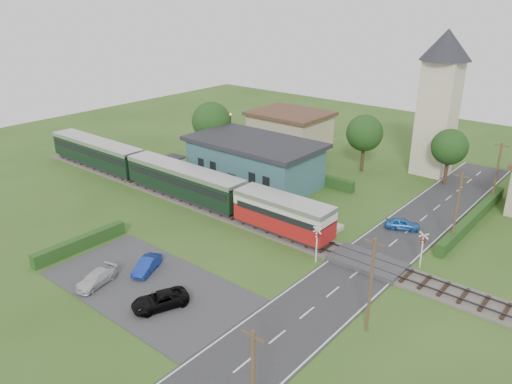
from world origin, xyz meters
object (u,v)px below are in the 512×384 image
Objects in this scene: house_west at (290,130)px; crossing_signal_far at (423,245)px; car_on_road at (402,224)px; church_tower at (440,92)px; car_park_dark at (160,300)px; crossing_signal_near at (317,239)px; car_park_blue at (147,265)px; equipment_hut at (173,167)px; pedestrian_far at (190,175)px; train at (165,174)px; car_park_silver at (96,278)px; station_building at (254,161)px; pedestrian_near at (257,197)px.

house_west reaches higher than crossing_signal_far.
car_on_road is (-4.24, 5.83, -1.53)m from crossing_signal_far.
car_park_dark is at bearing -95.03° from church_tower.
crossing_signal_near is at bearing 139.54° from car_on_road.
car_park_blue is (-8.37, -38.66, -9.59)m from church_tower.
equipment_hut is 26.79m from car_park_dark.
car_on_road is (27.36, 5.02, -1.14)m from equipment_hut.
pedestrian_far is (-28.96, 1.01, -0.93)m from crossing_signal_far.
car_park_blue is at bearing -71.93° from house_west.
pedestrian_far is (-20.36, -22.60, -9.01)m from church_tower.
church_tower is 5.37× the size of crossing_signal_near.
car_park_dark is 2.70× the size of pedestrian_far.
train reaches higher than car_park_silver.
station_building is 23.89m from church_tower.
church_tower is 4.26× the size of car_park_dark.
car_park_silver is at bearing -78.52° from station_building.
crossing_signal_far is (29.30, 2.39, -0.04)m from train.
car_park_dark is (17.07, -15.27, -1.52)m from train.
crossing_signal_far is at bearing -15.63° from station_building.
equipment_hut is 0.78× the size of crossing_signal_near.
house_west is (-5.00, 14.01, 0.10)m from station_building.
pedestrian_near is at bearing -62.98° from house_west.
car_park_blue is at bearing -72.97° from station_building.
station_building reaches higher than car_park_blue.
crossing_signal_far is 28.99m from pedestrian_far.
pedestrian_far is (-11.99, 16.06, 0.58)m from car_park_blue.
car_park_blue is (6.63, -21.65, -2.05)m from station_building.
station_building is at bearing 145.19° from crossing_signal_near.
crossing_signal_near is 14.24m from car_park_blue.
crossing_signal_near is (16.40, -11.40, -0.55)m from station_building.
train reaches higher than car_park_dark.
house_west reaches higher than station_building.
car_park_dark is at bearing 136.31° from car_on_road.
car_park_silver is (-18.42, -18.89, -1.53)m from crossing_signal_far.
equipment_hut is 0.69× the size of car_park_silver.
car_park_blue is at bearing -133.61° from crossing_signal_near.
car_park_silver is at bearing 125.26° from car_on_road.
pedestrian_far is at bearing 165.06° from crossing_signal_near.
train is at bearing 160.24° from car_park_dark.
station_building is 22.74m from car_park_blue.
church_tower is 1.63× the size of house_west.
car_park_silver is at bearing -56.22° from equipment_hut.
station_building is 0.37× the size of train.
car_park_dark is at bearing -64.90° from station_building.
car_park_silver is 19.90m from pedestrian_near.
pedestrian_near reaches higher than car_on_road.
car_park_blue is 2.26× the size of pedestrian_near.
pedestrian_far is at bearing 102.56° from car_park_blue.
crossing_signal_far is at bearing -69.98° from church_tower.
station_building is 10.45× the size of pedestrian_far.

